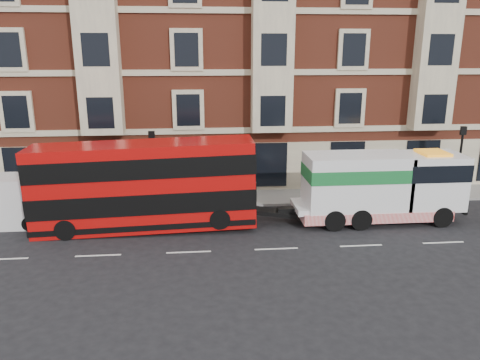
# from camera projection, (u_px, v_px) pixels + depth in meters

# --- Properties ---
(ground) EXTENTS (120.00, 120.00, 0.00)m
(ground) POSITION_uv_depth(u_px,v_px,m) (276.00, 249.00, 21.43)
(ground) COLOR black
(ground) RESTS_ON ground
(sidewalk) EXTENTS (90.00, 3.00, 0.15)m
(sidewalk) POSITION_uv_depth(u_px,v_px,m) (256.00, 198.00, 28.60)
(sidewalk) COLOR slate
(sidewalk) RESTS_ON ground
(victorian_terrace) EXTENTS (45.00, 12.00, 20.40)m
(victorian_terrace) POSITION_uv_depth(u_px,v_px,m) (251.00, 31.00, 33.15)
(victorian_terrace) COLOR brown
(victorian_terrace) RESTS_ON ground
(lamp_post_west) EXTENTS (0.35, 0.15, 4.35)m
(lamp_post_west) POSITION_uv_depth(u_px,v_px,m) (153.00, 163.00, 26.13)
(lamp_post_west) COLOR black
(lamp_post_west) RESTS_ON sidewalk
(lamp_post_east) EXTENTS (0.35, 0.15, 4.35)m
(lamp_post_east) POSITION_uv_depth(u_px,v_px,m) (460.00, 157.00, 27.70)
(lamp_post_east) COLOR black
(lamp_post_east) RESTS_ON sidewalk
(double_decker_bus) EXTENTS (10.95, 2.51, 4.43)m
(double_decker_bus) POSITION_uv_depth(u_px,v_px,m) (144.00, 184.00, 23.24)
(double_decker_bus) COLOR #B00A09
(double_decker_bus) RESTS_ON ground
(tow_truck) EXTENTS (8.77, 2.59, 3.65)m
(tow_truck) POSITION_uv_depth(u_px,v_px,m) (378.00, 186.00, 24.40)
(tow_truck) COLOR white
(tow_truck) RESTS_ON ground
(box_van) EXTENTS (5.01, 2.16, 2.60)m
(box_van) POSITION_uv_depth(u_px,v_px,m) (2.00, 202.00, 24.01)
(box_van) COLOR silver
(box_van) RESTS_ON ground
(pedestrian) EXTENTS (0.67, 0.66, 1.56)m
(pedestrian) POSITION_uv_depth(u_px,v_px,m) (158.00, 193.00, 26.58)
(pedestrian) COLOR black
(pedestrian) RESTS_ON sidewalk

